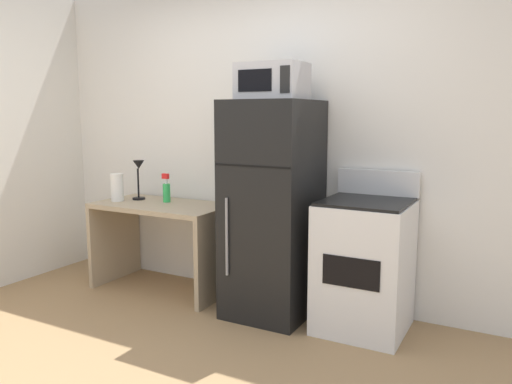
% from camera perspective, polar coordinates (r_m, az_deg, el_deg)
% --- Properties ---
extents(ground_plane, '(12.00, 12.00, 0.00)m').
position_cam_1_polar(ground_plane, '(3.08, -13.28, -20.52)').
color(ground_plane, '#9E7A51').
extents(wall_back_white, '(5.00, 0.10, 2.60)m').
position_cam_1_polar(wall_back_white, '(4.11, 2.05, 6.04)').
color(wall_back_white, white).
rests_on(wall_back_white, ground).
extents(desk, '(1.16, 0.62, 0.75)m').
position_cam_1_polar(desk, '(4.37, -10.58, -4.23)').
color(desk, tan).
rests_on(desk, ground).
extents(desk_lamp, '(0.14, 0.12, 0.35)m').
position_cam_1_polar(desk_lamp, '(4.52, -13.22, 2.12)').
color(desk_lamp, black).
rests_on(desk_lamp, desk).
extents(spray_bottle, '(0.06, 0.06, 0.25)m').
position_cam_1_polar(spray_bottle, '(4.38, -10.16, 0.14)').
color(spray_bottle, green).
rests_on(spray_bottle, desk).
extents(paper_towel_roll, '(0.11, 0.11, 0.24)m').
position_cam_1_polar(paper_towel_roll, '(4.53, -15.55, 0.52)').
color(paper_towel_roll, white).
rests_on(paper_towel_roll, desk).
extents(refrigerator, '(0.59, 0.68, 1.60)m').
position_cam_1_polar(refrigerator, '(3.73, 1.93, -1.97)').
color(refrigerator, black).
rests_on(refrigerator, ground).
extents(microwave, '(0.46, 0.35, 0.26)m').
position_cam_1_polar(microwave, '(3.65, 1.86, 12.46)').
color(microwave, '#B7B7BC').
rests_on(microwave, refrigerator).
extents(oven_range, '(0.59, 0.61, 1.10)m').
position_cam_1_polar(oven_range, '(3.59, 12.23, -8.08)').
color(oven_range, white).
rests_on(oven_range, ground).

